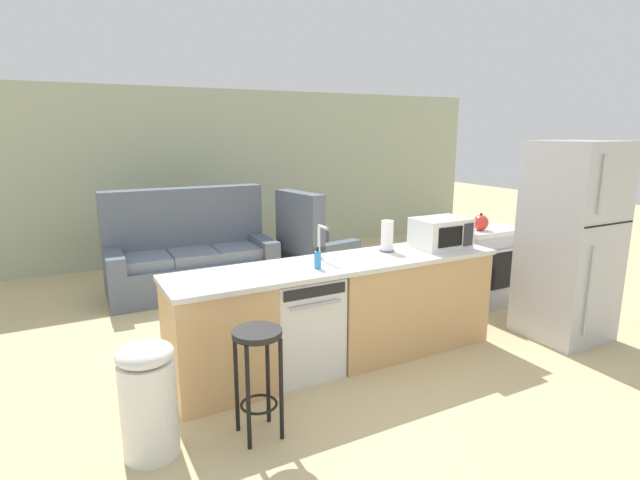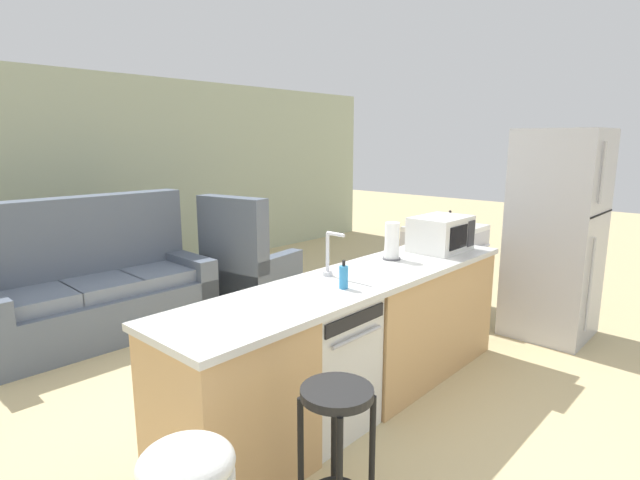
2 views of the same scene
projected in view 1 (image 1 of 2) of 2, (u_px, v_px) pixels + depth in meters
ground_plane at (325, 364)px, 4.32m from camera, size 24.00×24.00×0.00m
wall_back at (213, 175)px, 7.79m from camera, size 10.00×0.06×2.60m
kitchen_counter at (349, 313)px, 4.34m from camera, size 2.94×0.66×0.90m
dishwasher at (299, 323)px, 4.11m from camera, size 0.58×0.61×0.84m
stove_range at (480, 265)px, 5.78m from camera, size 0.76×0.68×0.90m
refrigerator at (570, 242)px, 4.73m from camera, size 0.72×0.73×1.89m
microwave at (441, 233)px, 4.66m from camera, size 0.50×0.37×0.28m
sink_faucet at (320, 244)px, 4.24m from camera, size 0.07×0.18×0.30m
paper_towel_roll at (387, 236)px, 4.52m from camera, size 0.14×0.14×0.28m
soap_bottle at (318, 260)px, 3.96m from camera, size 0.06×0.06×0.18m
kettle at (481, 223)px, 5.48m from camera, size 0.21×0.17×0.19m
bar_stool at (258, 360)px, 3.20m from camera, size 0.32×0.32×0.74m
trash_bin at (148, 398)px, 3.04m from camera, size 0.35×0.35×0.74m
couch at (190, 259)px, 6.26m from camera, size 2.03×0.96×1.27m
armchair at (312, 254)px, 6.71m from camera, size 0.92×0.97×1.20m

